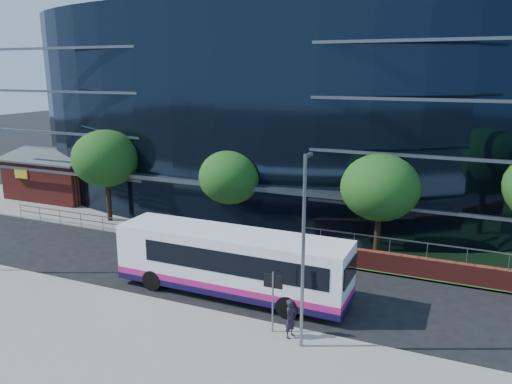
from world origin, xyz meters
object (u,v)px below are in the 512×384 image
at_px(streetlight_east, 303,247).
at_px(tree_far_b, 230,177).
at_px(tree_far_a, 106,158).
at_px(street_sign, 273,289).
at_px(city_bus, 233,262).
at_px(tree_far_c, 380,188).
at_px(pedestrian, 291,319).
at_px(brick_pavilion, 62,176).

bearing_deg(streetlight_east, tree_far_b, 127.63).
bearing_deg(tree_far_b, tree_far_a, -177.14).
bearing_deg(street_sign, city_bus, 138.47).
height_order(tree_far_c, pedestrian, tree_far_c).
bearing_deg(street_sign, brick_pavilion, 150.35).
distance_m(brick_pavilion, pedestrian, 31.31).
relative_size(street_sign, tree_far_c, 0.43).
height_order(tree_far_b, streetlight_east, streetlight_east).
relative_size(tree_far_a, streetlight_east, 0.87).
xyz_separation_m(tree_far_c, pedestrian, (-1.64, -10.69, -3.53)).
xyz_separation_m(tree_far_c, city_bus, (-5.84, -7.63, -2.78)).
relative_size(tree_far_c, city_bus, 0.53).
bearing_deg(tree_far_b, street_sign, -55.92).
relative_size(brick_pavilion, tree_far_c, 1.32).
distance_m(tree_far_a, tree_far_c, 20.00).
relative_size(brick_pavilion, streetlight_east, 1.08).
xyz_separation_m(streetlight_east, pedestrian, (-0.64, 0.48, -3.44)).
distance_m(streetlight_east, city_bus, 6.58).
distance_m(tree_far_c, city_bus, 10.00).
bearing_deg(streetlight_east, tree_far_a, 149.54).
distance_m(brick_pavilion, tree_far_c, 29.46).
bearing_deg(tree_far_a, city_bus, -28.31).
xyz_separation_m(tree_far_c, streetlight_east, (-1.00, -11.17, -0.10)).
relative_size(street_sign, city_bus, 0.23).
bearing_deg(city_bus, street_sign, -41.21).
height_order(street_sign, pedestrian, street_sign).
height_order(brick_pavilion, streetlight_east, streetlight_east).
bearing_deg(tree_far_b, brick_pavilion, 168.12).
bearing_deg(tree_far_b, tree_far_c, -2.86).
height_order(tree_far_b, pedestrian, tree_far_b).
xyz_separation_m(tree_far_b, streetlight_east, (9.00, -11.67, 0.23)).
xyz_separation_m(street_sign, streetlight_east, (1.50, -0.59, 2.29)).
xyz_separation_m(tree_far_b, pedestrian, (8.36, -11.19, -3.21)).
bearing_deg(pedestrian, tree_far_b, 51.63).
bearing_deg(brick_pavilion, tree_far_c, -8.82).
relative_size(streetlight_east, pedestrian, 4.68).
xyz_separation_m(street_sign, tree_far_b, (-7.50, 11.09, 2.06)).
distance_m(street_sign, tree_far_a, 20.63).
xyz_separation_m(brick_pavilion, pedestrian, (27.36, -15.19, -0.93)).
distance_m(street_sign, streetlight_east, 2.80).
height_order(tree_far_a, tree_far_c, tree_far_a).
relative_size(street_sign, streetlight_east, 0.35).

